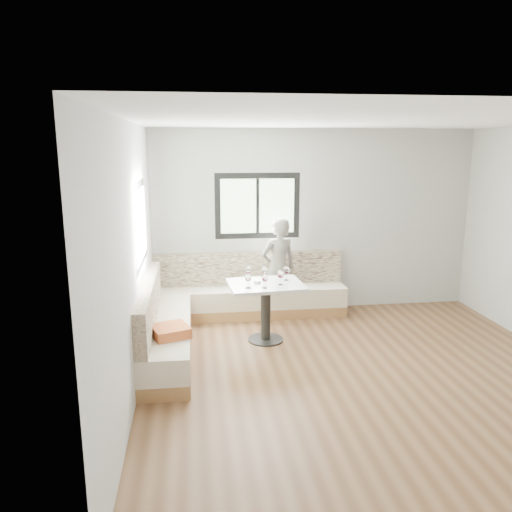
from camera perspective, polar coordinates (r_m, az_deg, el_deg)
The scene contains 11 objects.
room at distance 5.50m, azimuth 11.98°, elevation 0.30°, with size 5.01×5.01×2.81m.
banquette at distance 6.99m, azimuth -4.55°, elevation -6.02°, with size 2.90×2.80×0.95m.
table at distance 6.57m, azimuth 1.12°, elevation -4.81°, with size 1.01×0.82×0.79m.
person at distance 7.43m, azimuth 2.58°, elevation -1.42°, with size 0.55×0.36×1.52m, color slate.
olive_ramekin at distance 6.53m, azimuth 0.15°, elevation -2.93°, with size 0.09×0.09×0.04m.
wine_glass_a at distance 6.27m, azimuth -0.92°, elevation -2.53°, with size 0.09×0.09×0.19m.
wine_glass_b at distance 6.27m, azimuth 1.02°, elevation -2.53°, with size 0.09×0.09×0.19m.
wine_glass_c at distance 6.43m, azimuth 2.83°, elevation -2.16°, with size 0.09×0.09×0.19m.
wine_glass_d at distance 6.58m, azimuth 0.98°, elevation -1.79°, with size 0.09×0.09×0.19m.
wine_glass_e at distance 6.64m, azimuth 3.50°, elevation -1.67°, with size 0.09×0.09×0.19m.
wine_glass_f at distance 6.63m, azimuth -0.86°, elevation -1.68°, with size 0.09×0.09×0.19m.
Camera 1 is at (-1.88, -4.99, 2.56)m, focal length 35.00 mm.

